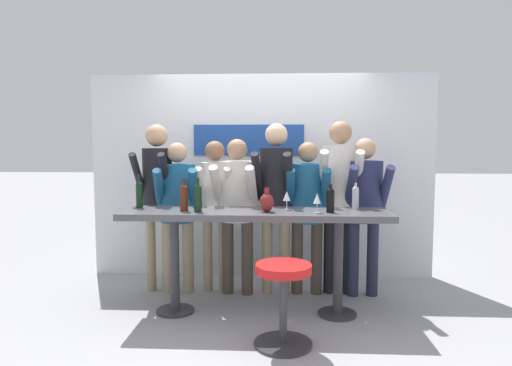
% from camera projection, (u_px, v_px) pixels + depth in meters
% --- Properties ---
extents(ground_plane, '(40.00, 40.00, 0.00)m').
position_uv_depth(ground_plane, '(256.00, 313.00, 4.32)').
color(ground_plane, '#9E9EA3').
extents(back_wall, '(4.08, 0.12, 2.42)m').
position_uv_depth(back_wall, '(261.00, 176.00, 5.48)').
color(back_wall, silver).
rests_on(back_wall, ground_plane).
extents(tasting_table, '(2.48, 0.59, 0.98)m').
position_uv_depth(tasting_table, '(255.00, 226.00, 4.24)').
color(tasting_table, '#4C4C51').
rests_on(tasting_table, ground_plane).
extents(bar_stool, '(0.47, 0.47, 0.66)m').
position_uv_depth(bar_stool, '(283.00, 291.00, 3.60)').
color(bar_stool, '#333338').
rests_on(bar_stool, ground_plane).
extents(person_far_left, '(0.39, 0.54, 1.81)m').
position_uv_depth(person_far_left, '(157.00, 187.00, 4.88)').
color(person_far_left, gray).
rests_on(person_far_left, ground_plane).
extents(person_left, '(0.49, 0.57, 1.61)m').
position_uv_depth(person_left, '(178.00, 201.00, 4.84)').
color(person_left, gray).
rests_on(person_left, ground_plane).
extents(person_center_left, '(0.39, 0.51, 1.63)m').
position_uv_depth(person_center_left, '(215.00, 198.00, 4.89)').
color(person_center_left, gray).
rests_on(person_center_left, ground_plane).
extents(person_center, '(0.49, 0.57, 1.65)m').
position_uv_depth(person_center, '(237.00, 200.00, 4.79)').
color(person_center, '#473D33').
rests_on(person_center, ground_plane).
extents(person_center_right, '(0.46, 0.59, 1.81)m').
position_uv_depth(person_center_right, '(276.00, 188.00, 4.78)').
color(person_center_right, gray).
rests_on(person_center_right, ground_plane).
extents(person_right, '(0.46, 0.53, 1.62)m').
position_uv_depth(person_right, '(307.00, 201.00, 4.80)').
color(person_right, '#473D33').
rests_on(person_right, ground_plane).
extents(person_far_right, '(0.46, 0.58, 1.84)m').
position_uv_depth(person_far_right, '(340.00, 187.00, 4.80)').
color(person_far_right, black).
rests_on(person_far_right, ground_plane).
extents(person_rightmost, '(0.47, 0.56, 1.66)m').
position_uv_depth(person_rightmost, '(364.00, 200.00, 4.73)').
color(person_rightmost, '#23283D').
rests_on(person_rightmost, ground_plane).
extents(wine_bottle_0, '(0.07, 0.07, 0.30)m').
position_uv_depth(wine_bottle_0, '(184.00, 196.00, 4.19)').
color(wine_bottle_0, '#4C1E0F').
rests_on(wine_bottle_0, tasting_table).
extents(wine_bottle_1, '(0.06, 0.06, 0.32)m').
position_uv_depth(wine_bottle_1, '(139.00, 193.00, 4.40)').
color(wine_bottle_1, black).
rests_on(wine_bottle_1, tasting_table).
extents(wine_bottle_2, '(0.06, 0.06, 0.27)m').
position_uv_depth(wine_bottle_2, '(355.00, 196.00, 4.31)').
color(wine_bottle_2, '#B7BCC1').
rests_on(wine_bottle_2, tasting_table).
extents(wine_bottle_3, '(0.07, 0.07, 0.31)m').
position_uv_depth(wine_bottle_3, '(198.00, 197.00, 4.14)').
color(wine_bottle_3, black).
rests_on(wine_bottle_3, tasting_table).
extents(wine_bottle_4, '(0.07, 0.07, 0.26)m').
position_uv_depth(wine_bottle_4, '(330.00, 199.00, 4.11)').
color(wine_bottle_4, black).
rests_on(wine_bottle_4, tasting_table).
extents(wine_glass_0, '(0.07, 0.07, 0.18)m').
position_uv_depth(wine_glass_0, '(317.00, 199.00, 4.07)').
color(wine_glass_0, silver).
rests_on(wine_glass_0, tasting_table).
extents(wine_glass_1, '(0.07, 0.07, 0.18)m').
position_uv_depth(wine_glass_1, '(287.00, 197.00, 4.27)').
color(wine_glass_1, silver).
rests_on(wine_glass_1, tasting_table).
extents(decorative_vase, '(0.13, 0.13, 0.22)m').
position_uv_depth(decorative_vase, '(267.00, 202.00, 4.15)').
color(decorative_vase, maroon).
rests_on(decorative_vase, tasting_table).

